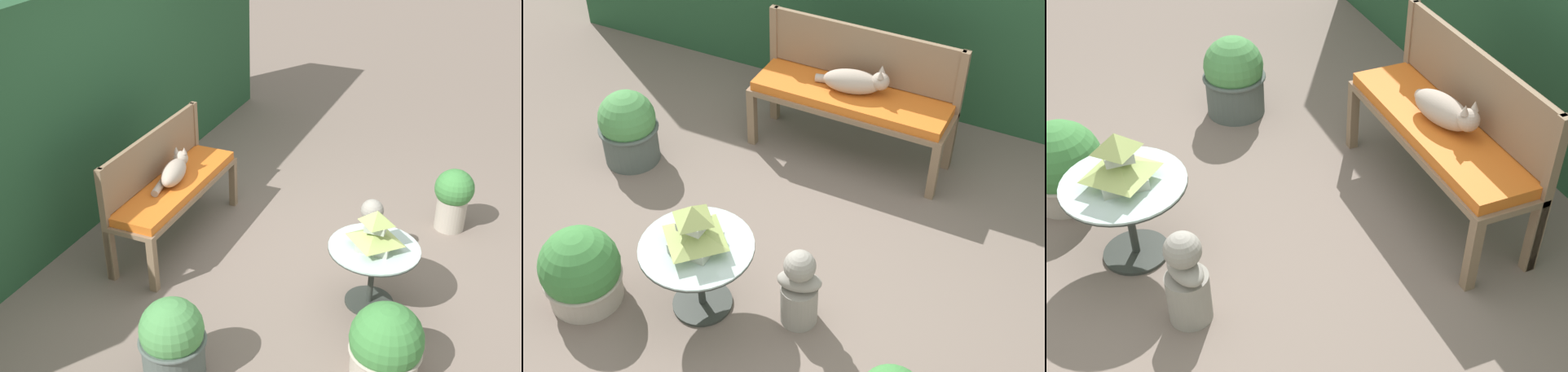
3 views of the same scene
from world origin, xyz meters
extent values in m
plane|color=#75665B|center=(0.00, 0.00, 0.00)|extent=(30.00, 30.00, 0.00)
cube|color=#234C2D|center=(0.00, 2.34, 1.04)|extent=(6.40, 0.86, 2.09)
cube|color=#7F664C|center=(-0.85, 0.93, 0.22)|extent=(0.06, 0.06, 0.45)
cube|color=#7F664C|center=(0.59, 0.93, 0.22)|extent=(0.06, 0.06, 0.45)
cube|color=#7F664C|center=(-0.85, 1.30, 0.22)|extent=(0.06, 0.06, 0.45)
cube|color=#7F664C|center=(0.59, 1.30, 0.22)|extent=(0.06, 0.06, 0.45)
cube|color=#7F664C|center=(-0.13, 1.12, 0.47)|extent=(1.49, 0.44, 0.04)
cube|color=orange|center=(-0.13, 1.12, 0.53)|extent=(1.43, 0.40, 0.07)
cube|color=#7F664C|center=(-0.85, 1.31, 0.49)|extent=(0.06, 0.06, 0.98)
cube|color=#7F664C|center=(0.59, 1.31, 0.49)|extent=(0.06, 0.06, 0.98)
cube|color=#7F664C|center=(-0.13, 1.31, 0.77)|extent=(1.43, 0.04, 0.41)
ellipsoid|color=#A89989|center=(-0.13, 1.12, 0.65)|extent=(0.44, 0.26, 0.17)
sphere|color=#A89989|center=(0.06, 1.16, 0.68)|extent=(0.13, 0.13, 0.13)
cone|color=#A89989|center=(0.05, 1.20, 0.76)|extent=(0.05, 0.05, 0.06)
cone|color=#A89989|center=(0.07, 1.13, 0.76)|extent=(0.05, 0.05, 0.06)
cylinder|color=#A89989|center=(-0.31, 1.16, 0.59)|extent=(0.24, 0.11, 0.06)
cylinder|color=#2D332D|center=(-0.35, -0.64, 0.01)|extent=(0.37, 0.37, 0.02)
cylinder|color=#2D332D|center=(-0.35, -0.64, 0.25)|extent=(0.04, 0.04, 0.49)
cylinder|color=silver|center=(-0.35, -0.64, 0.50)|extent=(0.67, 0.67, 0.01)
torus|color=#2D332D|center=(-0.35, -0.64, 0.48)|extent=(0.67, 0.67, 0.02)
cube|color=#B2BCA8|center=(-0.35, -0.64, 0.53)|extent=(0.24, 0.24, 0.06)
pyramid|color=#A8BC66|center=(-0.35, -0.64, 0.61)|extent=(0.32, 0.32, 0.09)
cube|color=#B2BCA8|center=(-0.35, -0.64, 0.68)|extent=(0.15, 0.15, 0.06)
pyramid|color=#A8BC66|center=(-0.35, -0.64, 0.76)|extent=(0.20, 0.20, 0.10)
cylinder|color=gray|center=(0.23, -0.48, 0.14)|extent=(0.22, 0.22, 0.28)
ellipsoid|color=gray|center=(0.23, -0.48, 0.33)|extent=(0.29, 0.21, 0.10)
sphere|color=gray|center=(0.23, -0.48, 0.46)|extent=(0.19, 0.19, 0.19)
cylinder|color=#4C5651|center=(-1.56, 0.34, 0.15)|extent=(0.41, 0.41, 0.30)
torus|color=#4C5651|center=(-1.56, 0.34, 0.29)|extent=(0.45, 0.45, 0.03)
sphere|color=#4C8E4C|center=(-1.56, 0.34, 0.37)|extent=(0.42, 0.42, 0.42)
cylinder|color=#ADA393|center=(0.97, -1.03, 0.17)|extent=(0.26, 0.26, 0.34)
torus|color=#ADA393|center=(0.97, -1.03, 0.33)|extent=(0.30, 0.30, 0.03)
sphere|color=#3D7F3D|center=(0.97, -1.03, 0.40)|extent=(0.34, 0.34, 0.34)
cylinder|color=#ADA393|center=(-1.01, -0.91, 0.10)|extent=(0.44, 0.44, 0.19)
torus|color=#ADA393|center=(-1.01, -0.91, 0.18)|extent=(0.48, 0.48, 0.03)
sphere|color=#3D7F3D|center=(-1.01, -0.91, 0.28)|extent=(0.48, 0.48, 0.48)
camera|label=1|loc=(-4.27, -1.43, 3.15)|focal=45.00mm
camera|label=2|loc=(1.39, -3.00, 3.44)|focal=50.00mm
camera|label=3|loc=(2.78, -0.90, 2.80)|focal=50.00mm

